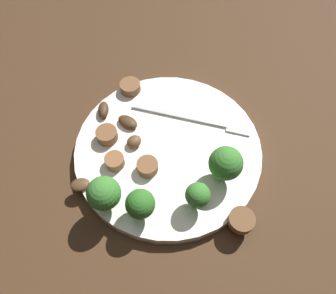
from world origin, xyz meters
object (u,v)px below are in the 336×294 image
sausage_slice_4 (107,135)px  mushroom_3 (103,110)px  mushroom_2 (80,185)px  plate (168,150)px  sausage_slice_0 (115,161)px  sausage_slice_1 (147,166)px  broccoli_floret_1 (140,204)px  broccoli_floret_2 (104,194)px  mushroom_1 (134,142)px  broccoli_floret_0 (198,195)px  sausage_slice_2 (241,220)px  fork (199,120)px  broccoli_floret_3 (226,163)px  mushroom_0 (128,122)px  sausage_slice_3 (130,87)px

sausage_slice_4 → mushroom_3: (-0.01, 0.04, -0.00)m
sausage_slice_4 → mushroom_2: 0.08m
plate → sausage_slice_0: bearing=-153.8°
sausage_slice_0 → sausage_slice_1: size_ratio=0.92×
broccoli_floret_1 → broccoli_floret_2: bearing=170.6°
broccoli_floret_2 → mushroom_1: size_ratio=2.58×
broccoli_floret_0 → sausage_slice_2: size_ratio=1.37×
fork → mushroom_3: size_ratio=6.09×
mushroom_1 → sausage_slice_4: bearing=170.3°
broccoli_floret_3 → mushroom_0: bearing=153.3°
mushroom_1 → broccoli_floret_1: bearing=-75.5°
plate → broccoli_floret_3: size_ratio=4.52×
sausage_slice_0 → sausage_slice_4: same height
sausage_slice_0 → mushroom_3: sausage_slice_0 is taller
broccoli_floret_3 → sausage_slice_0: size_ratio=2.21×
broccoli_floret_2 → sausage_slice_0: broccoli_floret_2 is taller
broccoli_floret_3 → broccoli_floret_0: bearing=-126.8°
mushroom_3 → broccoli_floret_0: bearing=-41.6°
broccoli_floret_1 → broccoli_floret_2: 0.05m
plate → broccoli_floret_3: 0.10m
broccoli_floret_0 → broccoli_floret_1: (-0.07, -0.02, 0.00)m
mushroom_3 → sausage_slice_4: bearing=-71.6°
sausage_slice_1 → sausage_slice_4: (-0.06, 0.04, 0.00)m
broccoli_floret_0 → mushroom_3: broccoli_floret_0 is taller
broccoli_floret_2 → mushroom_1: bearing=78.1°
broccoli_floret_3 → mushroom_2: 0.19m
broccoli_floret_2 → mushroom_3: size_ratio=1.87×
broccoli_floret_2 → sausage_slice_2: 0.17m
plate → sausage_slice_1: 0.05m
mushroom_3 → mushroom_1: bearing=-43.1°
broccoli_floret_0 → sausage_slice_2: 0.06m
broccoli_floret_2 → mushroom_0: bearing=88.0°
sausage_slice_0 → mushroom_3: size_ratio=0.90×
mushroom_3 → plate: bearing=-26.1°
sausage_slice_2 → mushroom_2: (-0.21, 0.03, -0.00)m
sausage_slice_2 → sausage_slice_4: bearing=151.1°
sausage_slice_4 → mushroom_0: bearing=46.8°
sausage_slice_0 → mushroom_1: sausage_slice_0 is taller
broccoli_floret_0 → plate: bearing=119.1°
sausage_slice_3 → broccoli_floret_0: bearing=-57.4°
plate → broccoli_floret_0: broccoli_floret_0 is taller
broccoli_floret_3 → mushroom_1: (-0.12, 0.04, -0.03)m
sausage_slice_2 → mushroom_3: (-0.20, 0.15, -0.00)m
mushroom_2 → sausage_slice_3: bearing=77.3°
broccoli_floret_3 → sausage_slice_4: 0.17m
broccoli_floret_0 → mushroom_2: 0.15m
broccoli_floret_0 → broccoli_floret_3: (0.03, 0.04, 0.01)m
sausage_slice_0 → mushroom_0: 0.07m
broccoli_floret_0 → sausage_slice_0: bearing=157.9°
broccoli_floret_0 → broccoli_floret_2: (-0.11, -0.01, 0.01)m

